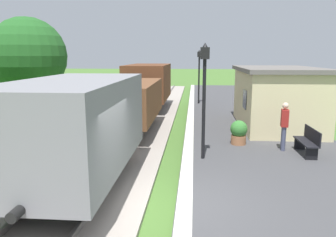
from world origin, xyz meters
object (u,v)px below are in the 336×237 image
potted_planter (239,132)px  lamp_post_far (199,67)px  person_waiting (284,124)px  freight_train (128,100)px  bench_near_hut (308,141)px  tree_trackside_far (28,56)px  station_hut (276,97)px  lamp_post_near (204,80)px

potted_planter → lamp_post_far: (-1.39, 10.57, 2.08)m
person_waiting → potted_planter: 1.68m
lamp_post_far → freight_train: bearing=-111.7°
freight_train → person_waiting: size_ratio=11.35×
bench_near_hut → tree_trackside_far: size_ratio=0.26×
station_hut → tree_trackside_far: bearing=167.0°
freight_train → person_waiting: (6.16, -2.95, -0.41)m
lamp_post_near → tree_trackside_far: (-10.01, 8.26, 0.73)m
freight_train → station_hut: station_hut is taller
freight_train → station_hut: size_ratio=3.34×
bench_near_hut → lamp_post_near: 4.18m
bench_near_hut → potted_planter: size_ratio=1.64×
freight_train → lamp_post_near: size_ratio=5.24×
station_hut → potted_planter: size_ratio=6.33×
lamp_post_near → tree_trackside_far: 13.00m
bench_near_hut → station_hut: bearing=90.7°
person_waiting → potted_planter: size_ratio=1.87×
lamp_post_far → tree_trackside_far: (-10.01, -4.16, 0.73)m
freight_train → lamp_post_far: lamp_post_far is taller
station_hut → tree_trackside_far: 14.00m
tree_trackside_far → person_waiting: bearing=-28.8°
station_hut → potted_planter: station_hut is taller
freight_train → tree_trackside_far: bearing=148.5°
freight_train → tree_trackside_far: size_ratio=3.37×
lamp_post_near → tree_trackside_far: bearing=140.5°
freight_train → lamp_post_far: size_ratio=5.24×
station_hut → person_waiting: bearing=-99.2°
station_hut → bench_near_hut: size_ratio=3.87×
freight_train → lamp_post_far: bearing=68.3°
freight_train → potted_planter: size_ratio=21.18×
station_hut → bench_near_hut: 4.52m
bench_near_hut → potted_planter: bearing=152.4°
potted_planter → lamp_post_near: lamp_post_near is taller
freight_train → lamp_post_near: (3.29, -4.14, 1.20)m
tree_trackside_far → lamp_post_near: bearing=-39.5°
potted_planter → station_hut: bearing=57.2°
freight_train → lamp_post_far: 8.99m
station_hut → lamp_post_near: bearing=-124.3°
freight_train → person_waiting: 6.84m
bench_near_hut → tree_trackside_far: 15.78m
freight_train → station_hut: (6.80, 0.99, 0.05)m
bench_near_hut → person_waiting: person_waiting is taller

